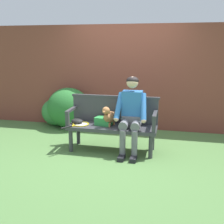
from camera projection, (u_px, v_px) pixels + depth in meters
name	position (u px, v px, depth m)	size (l,w,h in m)	color
ground_plane	(112.00, 150.00, 4.94)	(40.00, 40.00, 0.00)	#4C753D
brick_garden_fence	(127.00, 77.00, 6.16)	(8.00, 0.30, 2.28)	brown
hedge_bush_mid_right	(57.00, 112.00, 6.39)	(0.73, 0.51, 0.65)	#337538
hedge_bush_far_left	(69.00, 108.00, 6.24)	(0.98, 0.85, 0.91)	#286B2D
garden_bench	(112.00, 129.00, 4.85)	(1.57, 0.52, 0.46)	#38383D
bench_backrest	(115.00, 109.00, 4.99)	(1.61, 0.06, 0.50)	#38383D
bench_armrest_left_end	(70.00, 114.00, 4.86)	(0.06, 0.52, 0.28)	#38383D
bench_armrest_right_end	(155.00, 118.00, 4.54)	(0.06, 0.52, 0.28)	#38383D
person_seated	(131.00, 112.00, 4.68)	(0.56, 0.66, 1.33)	black
dog_on_bench	(109.00, 116.00, 4.78)	(0.24, 0.36, 0.36)	#AD7042
tennis_racket	(80.00, 124.00, 4.89)	(0.44, 0.55, 0.03)	yellow
baseball_glove	(77.00, 121.00, 4.96)	(0.22, 0.17, 0.09)	black
sports_bag	(104.00, 121.00, 4.88)	(0.28, 0.20, 0.14)	#2D8E42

